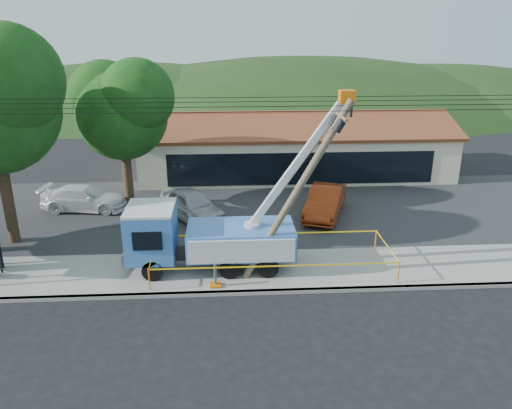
{
  "coord_description": "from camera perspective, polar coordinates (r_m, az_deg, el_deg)",
  "views": [
    {
      "loc": [
        -1.0,
        -16.19,
        10.64
      ],
      "look_at": [
        0.26,
        5.0,
        2.92
      ],
      "focal_mm": 35.0,
      "sensor_mm": 36.0,
      "label": 1
    }
  ],
  "objects": [
    {
      "name": "sidewalk",
      "position": [
        22.81,
        -0.51,
        -7.62
      ],
      "size": [
        60.0,
        4.0,
        0.15
      ],
      "primitive_type": "cube",
      "color": "gray",
      "rests_on": "ground"
    },
    {
      "name": "ground",
      "position": [
        19.4,
        0.11,
        -13.29
      ],
      "size": [
        120.0,
        120.0,
        0.0
      ],
      "primitive_type": "plane",
      "color": "black",
      "rests_on": "ground"
    },
    {
      "name": "car_silver",
      "position": [
        28.87,
        -7.23,
        -1.81
      ],
      "size": [
        4.43,
        5.21,
        1.69
      ],
      "primitive_type": "imported",
      "rotation": [
        0.0,
        0.0,
        0.6
      ],
      "color": "#A1A3A8",
      "rests_on": "ground"
    },
    {
      "name": "parking_lot",
      "position": [
        30.13,
        -1.29,
        -0.6
      ],
      "size": [
        60.0,
        12.0,
        0.1
      ],
      "primitive_type": "cube",
      "color": "#28282B",
      "rests_on": "ground"
    },
    {
      "name": "utility_truck",
      "position": [
        22.44,
        -5.77,
        -3.55
      ],
      "size": [
        9.83,
        4.0,
        7.94
      ],
      "color": "black",
      "rests_on": "ground"
    },
    {
      "name": "hill_east",
      "position": [
        78.37,
        20.31,
        10.98
      ],
      "size": [
        72.8,
        52.0,
        26.0
      ],
      "primitive_type": "ellipsoid",
      "color": "#1B3613",
      "rests_on": "ground"
    },
    {
      "name": "caution_tape",
      "position": [
        22.61,
        1.85,
        -5.56
      ],
      "size": [
        10.6,
        3.5,
        1.01
      ],
      "color": "orange",
      "rests_on": "ground"
    },
    {
      "name": "strip_mall",
      "position": [
        37.55,
        4.36,
        6.44
      ],
      "size": [
        22.5,
        8.53,
        4.67
      ],
      "color": "beige",
      "rests_on": "ground"
    },
    {
      "name": "car_white",
      "position": [
        31.73,
        -18.85,
        -0.73
      ],
      "size": [
        5.23,
        2.65,
        1.45
      ],
      "primitive_type": "imported",
      "rotation": [
        0.0,
        0.0,
        1.44
      ],
      "color": "white",
      "rests_on": "ground"
    },
    {
      "name": "hill_center",
      "position": [
        72.81,
        5.42,
        11.5
      ],
      "size": [
        89.6,
        64.0,
        32.0
      ],
      "primitive_type": "ellipsoid",
      "color": "#1B3613",
      "rests_on": "ground"
    },
    {
      "name": "curb",
      "position": [
        21.15,
        -0.25,
        -10.0
      ],
      "size": [
        60.0,
        0.25,
        0.15
      ],
      "primitive_type": "cube",
      "color": "gray",
      "rests_on": "ground"
    },
    {
      "name": "car_red",
      "position": [
        29.41,
        7.82,
        -1.42
      ],
      "size": [
        3.45,
        5.43,
        1.69
      ],
      "primitive_type": "imported",
      "rotation": [
        0.0,
        0.0,
        -0.35
      ],
      "color": "maroon",
      "rests_on": "ground"
    },
    {
      "name": "tree_lot",
      "position": [
        30.12,
        -15.14,
        10.85
      ],
      "size": [
        6.3,
        5.6,
        8.94
      ],
      "color": "#332316",
      "rests_on": "ground"
    },
    {
      "name": "leaning_pole",
      "position": [
        20.72,
        5.18,
        2.38
      ],
      "size": [
        4.51,
        1.7,
        7.83
      ],
      "color": "brown",
      "rests_on": "ground"
    },
    {
      "name": "hill_west",
      "position": [
        73.33,
        -14.66,
        11.01
      ],
      "size": [
        78.4,
        56.0,
        28.0
      ],
      "primitive_type": "ellipsoid",
      "color": "#1B3613",
      "rests_on": "ground"
    }
  ]
}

